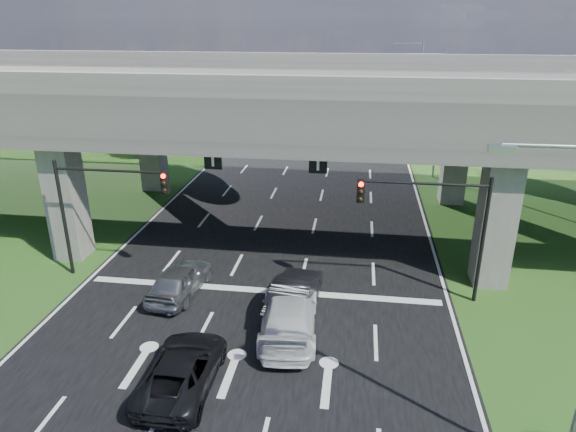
% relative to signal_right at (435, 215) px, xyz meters
% --- Properties ---
extents(ground, '(160.00, 160.00, 0.00)m').
position_rel_signal_right_xyz_m(ground, '(-7.82, -3.94, -4.19)').
color(ground, '#2E4D19').
rests_on(ground, ground).
extents(road, '(18.00, 120.00, 0.03)m').
position_rel_signal_right_xyz_m(road, '(-7.82, 6.06, -4.17)').
color(road, black).
rests_on(road, ground).
extents(overpass, '(80.00, 15.00, 10.00)m').
position_rel_signal_right_xyz_m(overpass, '(-7.82, 8.06, 3.73)').
color(overpass, '#33312E').
rests_on(overpass, ground).
extents(warehouse, '(20.00, 10.00, 4.00)m').
position_rel_signal_right_xyz_m(warehouse, '(-33.82, 31.06, -2.19)').
color(warehouse, '#9E9E99').
rests_on(warehouse, ground).
extents(signal_right, '(5.76, 0.54, 6.00)m').
position_rel_signal_right_xyz_m(signal_right, '(0.00, 0.00, 0.00)').
color(signal_right, black).
rests_on(signal_right, ground).
extents(signal_left, '(5.76, 0.54, 6.00)m').
position_rel_signal_right_xyz_m(signal_left, '(-15.65, 0.00, 0.00)').
color(signal_left, black).
rests_on(signal_left, ground).
extents(streetlight_far, '(3.38, 0.25, 10.00)m').
position_rel_signal_right_xyz_m(streetlight_far, '(2.27, 20.06, 1.66)').
color(streetlight_far, gray).
rests_on(streetlight_far, ground).
extents(streetlight_beyond, '(3.38, 0.25, 10.00)m').
position_rel_signal_right_xyz_m(streetlight_beyond, '(2.27, 36.06, 1.66)').
color(streetlight_beyond, gray).
rests_on(streetlight_beyond, ground).
extents(tree_left_near, '(4.50, 4.50, 7.80)m').
position_rel_signal_right_xyz_m(tree_left_near, '(-21.78, 22.06, 0.63)').
color(tree_left_near, black).
rests_on(tree_left_near, ground).
extents(tree_left_mid, '(3.91, 3.90, 6.76)m').
position_rel_signal_right_xyz_m(tree_left_mid, '(-24.78, 30.06, -0.01)').
color(tree_left_mid, black).
rests_on(tree_left_mid, ground).
extents(tree_left_far, '(4.80, 4.80, 8.32)m').
position_rel_signal_right_xyz_m(tree_left_far, '(-20.78, 38.06, 0.95)').
color(tree_left_far, black).
rests_on(tree_left_far, ground).
extents(tree_right_near, '(4.20, 4.20, 7.28)m').
position_rel_signal_right_xyz_m(tree_right_near, '(5.22, 24.06, 0.31)').
color(tree_right_near, black).
rests_on(tree_right_near, ground).
extents(tree_right_mid, '(3.91, 3.90, 6.76)m').
position_rel_signal_right_xyz_m(tree_right_mid, '(8.22, 32.06, -0.01)').
color(tree_right_mid, black).
rests_on(tree_right_mid, ground).
extents(tree_right_far, '(4.50, 4.50, 7.80)m').
position_rel_signal_right_xyz_m(tree_right_far, '(4.22, 40.06, 0.63)').
color(tree_right_far, black).
rests_on(tree_right_far, ground).
extents(car_silver, '(2.27, 4.68, 1.54)m').
position_rel_signal_right_xyz_m(car_silver, '(-11.54, -1.32, -3.39)').
color(car_silver, gray).
rests_on(car_silver, road).
extents(car_dark, '(2.20, 5.09, 1.63)m').
position_rel_signal_right_xyz_m(car_dark, '(-6.02, -2.00, -3.34)').
color(car_dark, black).
rests_on(car_dark, road).
extents(car_white, '(2.77, 5.82, 1.64)m').
position_rel_signal_right_xyz_m(car_white, '(-6.02, -3.77, -3.34)').
color(car_white, silver).
rests_on(car_white, road).
extents(car_trailing, '(2.32, 5.01, 1.39)m').
position_rel_signal_right_xyz_m(car_trailing, '(-9.30, -7.56, -3.46)').
color(car_trailing, black).
rests_on(car_trailing, road).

